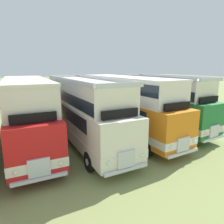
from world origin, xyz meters
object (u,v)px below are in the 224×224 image
Objects in this scene: bus_second_in_row at (28,112)px; bus_fourth_in_row at (127,104)px; bus_fifth_in_row at (159,101)px; bus_third_in_row at (84,110)px.

bus_second_in_row is 6.94m from bus_fourth_in_row.
bus_fourth_in_row is at bearing -175.25° from bus_fifth_in_row.
bus_third_in_row is 3.46m from bus_fourth_in_row.
bus_third_in_row is at bearing -179.10° from bus_fourth_in_row.
bus_fifth_in_row reaches higher than bus_fourth_in_row.
bus_third_in_row is at bearing -8.73° from bus_second_in_row.
bus_second_in_row is 3.51m from bus_third_in_row.
bus_fourth_in_row is 1.08× the size of bus_fifth_in_row.
bus_third_in_row is (3.46, -0.53, -0.11)m from bus_second_in_row.
bus_fifth_in_row is (3.46, 0.29, -0.12)m from bus_fourth_in_row.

